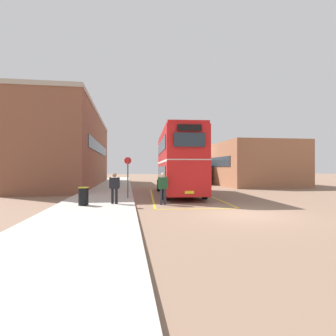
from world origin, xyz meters
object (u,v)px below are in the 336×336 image
object	(u,v)px
pedestrian_waiting_near	(114,186)
bus_stop_sign	(128,173)
double_decker_bus	(178,161)
pedestrian_boarding	(163,186)
litter_bin	(83,196)
single_deck_bus	(193,171)

from	to	relation	value
pedestrian_waiting_near	bus_stop_sign	bearing A→B (deg)	75.60
double_decker_bus	pedestrian_waiting_near	bearing A→B (deg)	-127.39
pedestrian_boarding	bus_stop_sign	size ratio (longest dim) A/B	0.69
pedestrian_waiting_near	litter_bin	size ratio (longest dim) A/B	1.77
single_deck_bus	pedestrian_boarding	world-z (taller)	single_deck_bus
litter_bin	single_deck_bus	bearing A→B (deg)	63.19
pedestrian_waiting_near	pedestrian_boarding	bearing A→B (deg)	6.23
pedestrian_boarding	pedestrian_waiting_near	bearing A→B (deg)	-173.77
pedestrian_waiting_near	litter_bin	distance (m)	1.62
litter_bin	bus_stop_sign	world-z (taller)	bus_stop_sign
pedestrian_boarding	double_decker_bus	bearing A→B (deg)	71.23
double_decker_bus	litter_bin	world-z (taller)	double_decker_bus
double_decker_bus	single_deck_bus	xyz separation A→B (m)	(4.85, 15.16, -0.88)
double_decker_bus	single_deck_bus	size ratio (longest dim) A/B	1.29
litter_bin	bus_stop_sign	distance (m)	3.97
double_decker_bus	pedestrian_waiting_near	size ratio (longest dim) A/B	6.77
single_deck_bus	pedestrian_waiting_near	bearing A→B (deg)	-113.95
bus_stop_sign	litter_bin	bearing A→B (deg)	-125.07
double_decker_bus	pedestrian_boarding	bearing A→B (deg)	-108.77
double_decker_bus	pedestrian_boarding	xyz separation A→B (m)	(-1.90, -5.59, -1.49)
litter_bin	bus_stop_sign	xyz separation A→B (m)	(2.19, 3.12, 1.08)
pedestrian_waiting_near	double_decker_bus	bearing A→B (deg)	52.61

